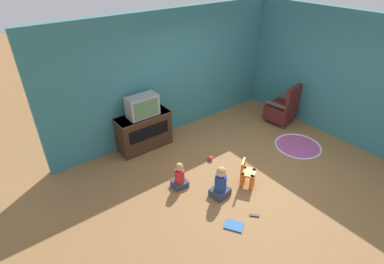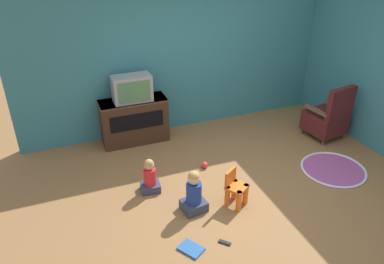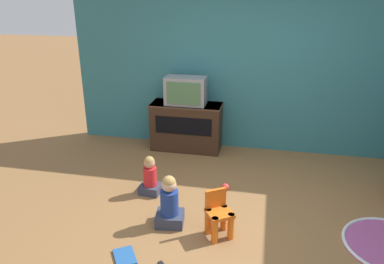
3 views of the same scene
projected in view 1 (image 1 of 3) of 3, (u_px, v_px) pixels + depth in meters
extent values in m
plane|color=olive|center=(246.00, 171.00, 5.74)|extent=(30.00, 30.00, 0.00)
cube|color=teal|center=(171.00, 74.00, 6.43)|extent=(5.61, 0.12, 2.67)
cube|color=teal|center=(353.00, 81.00, 6.12)|extent=(0.12, 5.26, 2.67)
cube|color=#382316|center=(144.00, 131.00, 6.25)|extent=(1.11, 0.44, 0.77)
cube|color=#503626|center=(143.00, 116.00, 6.05)|extent=(1.13, 0.45, 0.02)
cube|color=black|center=(149.00, 132.00, 6.04)|extent=(0.89, 0.01, 0.28)
cube|color=#939399|center=(142.00, 106.00, 5.91)|extent=(0.63, 0.31, 0.44)
cube|color=#47754C|center=(147.00, 109.00, 5.80)|extent=(0.52, 0.02, 0.34)
cylinder|color=brown|center=(275.00, 113.00, 7.65)|extent=(0.04, 0.04, 0.10)
cylinder|color=brown|center=(264.00, 120.00, 7.35)|extent=(0.04, 0.04, 0.10)
cylinder|color=brown|center=(293.00, 120.00, 7.36)|extent=(0.04, 0.04, 0.10)
cylinder|color=brown|center=(283.00, 127.00, 7.05)|extent=(0.04, 0.04, 0.10)
cube|color=#4C1919|center=(280.00, 112.00, 7.23)|extent=(0.67, 0.67, 0.36)
cube|color=#4C1919|center=(293.00, 98.00, 6.85)|extent=(0.57, 0.18, 0.54)
cube|color=brown|center=(287.00, 98.00, 7.25)|extent=(0.14, 0.51, 0.05)
cube|color=brown|center=(276.00, 105.00, 6.93)|extent=(0.14, 0.51, 0.05)
cylinder|color=orange|center=(252.00, 182.00, 5.24)|extent=(0.07, 0.07, 0.30)
cylinder|color=orange|center=(253.00, 176.00, 5.38)|extent=(0.07, 0.07, 0.30)
cylinder|color=orange|center=(242.00, 180.00, 5.28)|extent=(0.07, 0.07, 0.30)
cylinder|color=orange|center=(244.00, 174.00, 5.43)|extent=(0.07, 0.07, 0.30)
cube|color=orange|center=(248.00, 172.00, 5.27)|extent=(0.35, 0.35, 0.04)
cube|color=orange|center=(243.00, 166.00, 5.23)|extent=(0.21, 0.16, 0.21)
cylinder|color=#A54C8C|center=(298.00, 146.00, 6.45)|extent=(0.98, 0.98, 0.01)
torus|color=silver|center=(298.00, 146.00, 6.45)|extent=(0.98, 0.98, 0.04)
cube|color=#33384C|center=(180.00, 184.00, 5.34)|extent=(0.28, 0.25, 0.11)
cylinder|color=red|center=(180.00, 176.00, 5.25)|extent=(0.17, 0.17, 0.25)
sphere|color=tan|center=(179.00, 167.00, 5.15)|extent=(0.14, 0.14, 0.14)
sphere|color=tan|center=(179.00, 166.00, 5.14)|extent=(0.13, 0.13, 0.13)
cube|color=#33384C|center=(220.00, 192.00, 5.15)|extent=(0.34, 0.31, 0.13)
cylinder|color=navy|center=(221.00, 183.00, 5.04)|extent=(0.20, 0.20, 0.29)
sphere|color=#D8AD8C|center=(221.00, 172.00, 4.92)|extent=(0.16, 0.16, 0.16)
sphere|color=tan|center=(221.00, 171.00, 4.91)|extent=(0.15, 0.15, 0.15)
sphere|color=red|center=(210.00, 158.00, 6.00)|extent=(0.10, 0.10, 0.10)
cube|color=#235699|center=(234.00, 226.00, 4.59)|extent=(0.31, 0.34, 0.02)
cube|color=black|center=(254.00, 215.00, 4.77)|extent=(0.14, 0.14, 0.02)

